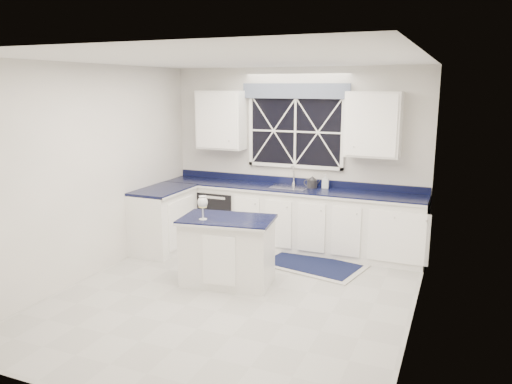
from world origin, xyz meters
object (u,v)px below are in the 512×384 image
at_px(dishwasher, 223,215).
at_px(kettle, 312,182).
at_px(faucet, 293,175).
at_px(wine_glass, 203,203).
at_px(soap_bottle, 325,181).
at_px(island, 228,250).

relative_size(dishwasher, kettle, 3.27).
distance_m(dishwasher, faucet, 1.31).
relative_size(faucet, wine_glass, 1.04).
height_order(dishwasher, kettle, kettle).
bearing_deg(dishwasher, soap_bottle, 5.92).
bearing_deg(faucet, kettle, -15.07).
bearing_deg(kettle, soap_bottle, 17.66).
height_order(dishwasher, faucet, faucet).
distance_m(dishwasher, wine_glass, 1.99).
bearing_deg(kettle, dishwasher, -175.44).
bearing_deg(kettle, wine_glass, -112.90).
bearing_deg(island, dishwasher, 109.81).
relative_size(faucet, soap_bottle, 1.43).
xyz_separation_m(dishwasher, island, (0.85, -1.60, 0.01)).
xyz_separation_m(wine_glass, soap_bottle, (0.99, 1.95, 0.00)).
distance_m(faucet, kettle, 0.34).
bearing_deg(island, wine_glass, -150.90).
bearing_deg(wine_glass, kettle, 66.88).
xyz_separation_m(island, wine_glass, (-0.24, -0.18, 0.62)).
xyz_separation_m(dishwasher, soap_bottle, (1.61, 0.17, 0.64)).
distance_m(kettle, wine_glass, 2.05).
distance_m(faucet, wine_glass, 2.03).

